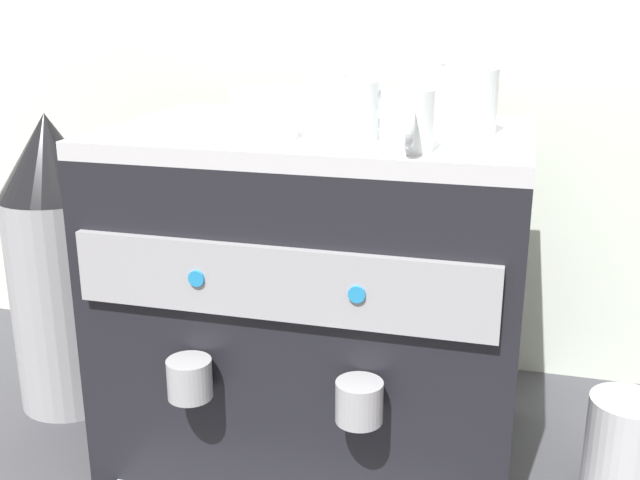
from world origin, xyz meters
TOP-DOWN VIEW (x-y plane):
  - ground_plane at (0.00, 0.00)m, footprint 4.00×4.00m
  - tiled_backsplash_wall at (0.00, 0.35)m, footprint 2.80×0.03m
  - espresso_machine at (0.00, -0.00)m, footprint 0.56×0.49m
  - ceramic_cup_0 at (0.13, 0.07)m, footprint 0.06×0.10m
  - ceramic_cup_1 at (0.19, 0.01)m, footprint 0.08×0.13m
  - ceramic_cup_2 at (-0.01, 0.02)m, footprint 0.10×0.06m
  - ceramic_cup_3 at (0.14, -0.14)m, footprint 0.06×0.10m
  - ceramic_cup_4 at (0.06, -0.07)m, footprint 0.10×0.08m
  - ceramic_bowl_0 at (-0.11, 0.10)m, footprint 0.12×0.12m
  - ceramic_bowl_1 at (-0.05, -0.10)m, footprint 0.10×0.10m
  - coffee_grinder at (-0.45, 0.03)m, footprint 0.17×0.17m
  - milk_pitcher at (0.43, 0.00)m, footprint 0.10×0.10m

SIDE VIEW (x-z plane):
  - ground_plane at x=0.00m, z-range 0.00..0.00m
  - milk_pitcher at x=0.43m, z-range 0.00..0.14m
  - espresso_machine at x=0.00m, z-range 0.00..0.49m
  - coffee_grinder at x=-0.45m, z-range 0.00..0.49m
  - ceramic_bowl_1 at x=-0.05m, z-range 0.49..0.53m
  - ceramic_bowl_0 at x=-0.11m, z-range 0.49..0.53m
  - ceramic_cup_2 at x=-0.01m, z-range 0.49..0.56m
  - ceramic_cup_3 at x=0.14m, z-range 0.49..0.56m
  - ceramic_cup_4 at x=0.06m, z-range 0.49..0.56m
  - ceramic_cup_1 at x=0.19m, z-range 0.49..0.57m
  - ceramic_cup_0 at x=0.13m, z-range 0.49..0.57m
  - tiled_backsplash_wall at x=0.00m, z-range 0.00..1.13m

